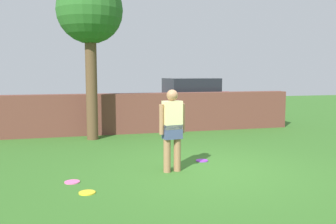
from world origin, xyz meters
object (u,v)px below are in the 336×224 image
(tree, at_px, (90,14))
(frisbee_pink, at_px, (72,182))
(person, at_px, (172,127))
(frisbee_purple, at_px, (202,161))
(frisbee_yellow, at_px, (87,193))
(car, at_px, (191,100))

(tree, distance_m, frisbee_pink, 5.56)
(person, distance_m, frisbee_purple, 1.40)
(person, bearing_deg, frisbee_pink, 178.49)
(tree, height_order, frisbee_purple, tree)
(person, relative_size, frisbee_yellow, 6.00)
(person, bearing_deg, frisbee_yellow, -160.53)
(car, relative_size, frisbee_yellow, 15.90)
(car, height_order, frisbee_pink, car)
(tree, bearing_deg, frisbee_pink, -98.38)
(person, xyz_separation_m, frisbee_purple, (0.87, 0.65, -0.89))
(car, bearing_deg, tree, -146.06)
(person, distance_m, frisbee_yellow, 2.10)
(tree, relative_size, frisbee_yellow, 17.16)
(tree, height_order, person, tree)
(car, height_order, frisbee_yellow, car)
(frisbee_yellow, height_order, frisbee_pink, same)
(frisbee_pink, bearing_deg, frisbee_yellow, -70.76)
(frisbee_purple, relative_size, frisbee_yellow, 1.00)
(frisbee_purple, height_order, frisbee_pink, same)
(frisbee_yellow, bearing_deg, car, 60.68)
(frisbee_yellow, relative_size, frisbee_pink, 1.00)
(tree, bearing_deg, frisbee_purple, -56.84)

